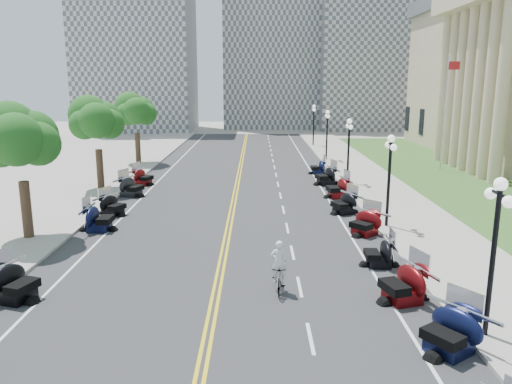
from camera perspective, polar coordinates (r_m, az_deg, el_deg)
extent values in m
plane|color=gray|center=(23.52, -3.68, -6.92)|extent=(160.00, 160.00, 0.00)
cube|color=#333335|center=(33.10, -2.58, -1.18)|extent=(16.00, 90.00, 0.01)
cube|color=yellow|center=(33.11, -2.78, -1.17)|extent=(0.12, 90.00, 0.00)
cube|color=yellow|center=(33.10, -2.37, -1.17)|extent=(0.12, 90.00, 0.00)
cube|color=white|center=(33.42, 8.45, -1.16)|extent=(0.12, 90.00, 0.00)
cube|color=white|center=(34.00, -13.42, -1.14)|extent=(0.12, 90.00, 0.00)
cube|color=white|center=(16.22, 6.24, -16.26)|extent=(0.12, 2.00, 0.00)
cube|color=white|center=(19.80, 5.00, -10.72)|extent=(0.12, 2.00, 0.00)
cube|color=white|center=(23.52, 4.18, -6.90)|extent=(0.12, 2.00, 0.00)
cube|color=white|center=(27.32, 3.59, -4.12)|extent=(0.12, 2.00, 0.00)
cube|color=white|center=(31.17, 3.15, -2.03)|extent=(0.12, 2.00, 0.00)
cube|color=white|center=(35.05, 2.80, -0.40)|extent=(0.12, 2.00, 0.00)
cube|color=white|center=(38.96, 2.53, 0.90)|extent=(0.12, 2.00, 0.00)
cube|color=white|center=(42.88, 2.31, 1.97)|extent=(0.12, 2.00, 0.00)
cube|color=white|center=(46.82, 2.12, 2.85)|extent=(0.12, 2.00, 0.00)
cube|color=white|center=(50.77, 1.96, 3.60)|extent=(0.12, 2.00, 0.00)
cube|color=white|center=(54.72, 1.82, 4.24)|extent=(0.12, 2.00, 0.00)
cube|color=white|center=(58.68, 1.71, 4.80)|extent=(0.12, 2.00, 0.00)
cube|color=white|center=(62.65, 1.60, 5.28)|extent=(0.12, 2.00, 0.00)
cube|color=white|center=(66.62, 1.51, 5.71)|extent=(0.12, 2.00, 0.00)
cube|color=white|center=(70.59, 1.43, 6.09)|extent=(0.12, 2.00, 0.00)
cube|color=white|center=(74.57, 1.36, 6.43)|extent=(0.12, 2.00, 0.00)
cube|color=#9E9991|center=(34.25, 15.26, -1.03)|extent=(5.00, 90.00, 0.15)
cube|color=#9E9991|center=(35.17, -19.93, -1.00)|extent=(5.00, 90.00, 0.15)
cube|color=#356023|center=(43.89, 21.42, 1.40)|extent=(9.00, 60.00, 0.10)
cube|color=gray|center=(86.54, -13.48, 15.54)|extent=(18.00, 14.00, 26.00)
cube|color=gray|center=(90.47, 1.71, 16.98)|extent=(16.00, 12.00, 30.00)
cube|color=gray|center=(89.57, 13.70, 14.13)|extent=(20.00, 14.00, 22.00)
imported|color=#A51414|center=(19.14, 2.60, -9.79)|extent=(0.57, 1.84, 1.09)
imported|color=white|center=(18.66, 2.65, -5.85)|extent=(0.61, 0.40, 1.68)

